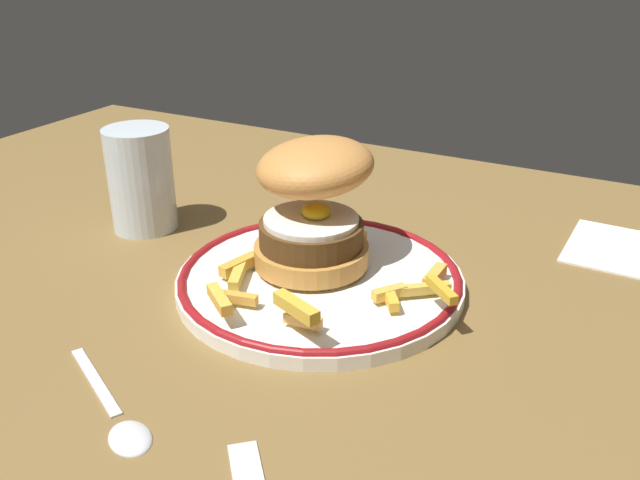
{
  "coord_description": "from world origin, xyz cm",
  "views": [
    {
      "loc": [
        22.54,
        -44.64,
        29.24
      ],
      "look_at": [
        -2.03,
        1.4,
        4.6
      ],
      "focal_mm": 37.87,
      "sensor_mm": 36.0,
      "label": 1
    }
  ],
  "objects_px": {
    "burger": "(313,201)",
    "water_glass": "(142,186)",
    "dinner_plate": "(320,279)",
    "napkin": "(619,248)",
    "spoon": "(121,421)"
  },
  "relations": [
    {
      "from": "burger",
      "to": "water_glass",
      "type": "height_order",
      "value": "burger"
    },
    {
      "from": "burger",
      "to": "water_glass",
      "type": "relative_size",
      "value": 1.4
    },
    {
      "from": "dinner_plate",
      "to": "napkin",
      "type": "relative_size",
      "value": 2.26
    },
    {
      "from": "napkin",
      "to": "water_glass",
      "type": "bearing_deg",
      "value": -158.6
    },
    {
      "from": "dinner_plate",
      "to": "burger",
      "type": "height_order",
      "value": "burger"
    },
    {
      "from": "dinner_plate",
      "to": "spoon",
      "type": "height_order",
      "value": "dinner_plate"
    },
    {
      "from": "water_glass",
      "to": "spoon",
      "type": "relative_size",
      "value": 0.85
    },
    {
      "from": "water_glass",
      "to": "napkin",
      "type": "height_order",
      "value": "water_glass"
    },
    {
      "from": "water_glass",
      "to": "napkin",
      "type": "bearing_deg",
      "value": 21.4
    },
    {
      "from": "burger",
      "to": "water_glass",
      "type": "distance_m",
      "value": 0.21
    },
    {
      "from": "burger",
      "to": "napkin",
      "type": "height_order",
      "value": "burger"
    },
    {
      "from": "dinner_plate",
      "to": "burger",
      "type": "xyz_separation_m",
      "value": [
        -0.02,
        0.02,
        0.06
      ]
    },
    {
      "from": "burger",
      "to": "napkin",
      "type": "distance_m",
      "value": 0.31
    },
    {
      "from": "dinner_plate",
      "to": "burger",
      "type": "relative_size",
      "value": 1.67
    },
    {
      "from": "dinner_plate",
      "to": "burger",
      "type": "distance_m",
      "value": 0.07
    }
  ]
}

